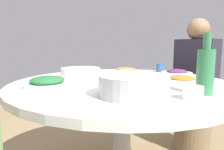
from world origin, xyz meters
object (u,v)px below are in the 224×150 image
at_px(soup_bowl, 81,73).
at_px(tea_cup_near, 193,93).
at_px(green_bottle, 205,70).
at_px(diner_right, 196,69).
at_px(tea_cup_far, 160,68).
at_px(round_dining_table, 122,97).
at_px(dish_tofu_braise, 126,70).
at_px(dish_eggplant, 176,73).
at_px(stool_for_diner_right, 192,127).
at_px(dish_stirfry, 182,79).
at_px(dish_greens, 47,82).
at_px(rice_bowl, 133,85).

height_order(soup_bowl, tea_cup_near, soup_bowl).
distance_m(green_bottle, diner_right, 0.99).
bearing_deg(tea_cup_far, diner_right, 80.37).
height_order(round_dining_table, green_bottle, green_bottle).
distance_m(dish_tofu_braise, tea_cup_near, 0.87).
distance_m(soup_bowl, tea_cup_far, 0.68).
bearing_deg(soup_bowl, tea_cup_near, 11.53).
relative_size(green_bottle, tea_cup_far, 3.80).
relative_size(dish_eggplant, stool_for_diner_right, 0.47).
bearing_deg(soup_bowl, dish_tofu_braise, 99.25).
distance_m(dish_stirfry, tea_cup_near, 0.39).
bearing_deg(stool_for_diner_right, dish_greens, -87.26).
relative_size(dish_stirfry, dish_greens, 0.81).
bearing_deg(dish_greens, round_dining_table, 79.97).
height_order(stool_for_diner_right, diner_right, diner_right).
distance_m(round_dining_table, tea_cup_far, 0.58).
xyz_separation_m(dish_stirfry, stool_for_diner_right, (-0.35, 0.63, -0.56)).
bearing_deg(stool_for_diner_right, dish_tofu_braise, -107.53).
distance_m(rice_bowl, tea_cup_near, 0.24).
bearing_deg(rice_bowl, stool_for_diner_right, 112.93).
bearing_deg(stool_for_diner_right, tea_cup_near, -55.27).
bearing_deg(green_bottle, dish_stirfry, 147.39).
bearing_deg(dish_tofu_braise, tea_cup_near, -18.04).
xyz_separation_m(dish_greens, tea_cup_far, (-0.13, 0.94, 0.01)).
bearing_deg(dish_tofu_braise, dish_greens, -69.16).
relative_size(tea_cup_near, tea_cup_far, 1.11).
relative_size(dish_eggplant, green_bottle, 0.83).
height_order(dish_greens, tea_cup_near, dish_greens).
bearing_deg(soup_bowl, tea_cup_far, 84.38).
xyz_separation_m(dish_stirfry, dish_tofu_braise, (-0.55, -0.01, -0.00)).
distance_m(rice_bowl, dish_greens, 0.47).
bearing_deg(dish_eggplant, round_dining_table, -89.61).
xyz_separation_m(dish_tofu_braise, tea_cup_near, (0.83, -0.27, 0.01)).
distance_m(soup_bowl, stool_for_diner_right, 1.21).
relative_size(dish_greens, green_bottle, 0.91).
distance_m(dish_greens, green_bottle, 0.76).
bearing_deg(tea_cup_near, soup_bowl, -168.47).
xyz_separation_m(tea_cup_near, diner_right, (-0.63, 0.90, -0.02)).
height_order(tea_cup_far, stool_for_diner_right, tea_cup_far).
xyz_separation_m(round_dining_table, diner_right, (-0.14, 0.90, 0.10)).
xyz_separation_m(rice_bowl, dish_eggplant, (-0.32, 0.64, -0.03)).
height_order(round_dining_table, dish_stirfry, dish_stirfry).
bearing_deg(tea_cup_far, stool_for_diner_right, 80.37).
bearing_deg(stool_for_diner_right, dish_eggplant, -72.16).
height_order(tea_cup_far, diner_right, diner_right).
bearing_deg(soup_bowl, dish_eggplant, 67.41).
distance_m(round_dining_table, dish_tofu_braise, 0.45).
bearing_deg(dish_stirfry, round_dining_table, -127.52).
relative_size(dish_eggplant, tea_cup_far, 3.14).
bearing_deg(tea_cup_far, dish_stirfry, -30.66).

